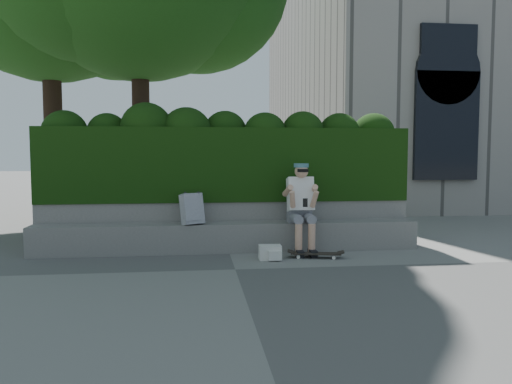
{
  "coord_description": "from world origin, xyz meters",
  "views": [
    {
      "loc": [
        -0.52,
        -6.49,
        1.53
      ],
      "look_at": [
        0.4,
        1.0,
        0.95
      ],
      "focal_mm": 35.0,
      "sensor_mm": 36.0,
      "label": 1
    }
  ],
  "objects": [
    {
      "name": "bench_ledge",
      "position": [
        0.0,
        1.25,
        0.23
      ],
      "size": [
        6.0,
        0.45,
        0.45
      ],
      "primitive_type": "cube",
      "color": "gray",
      "rests_on": "ground"
    },
    {
      "name": "hedge",
      "position": [
        0.0,
        1.95,
        1.35
      ],
      "size": [
        6.0,
        1.0,
        1.2
      ],
      "primitive_type": "cube",
      "color": "black",
      "rests_on": "planter_wall"
    },
    {
      "name": "person",
      "position": [
        1.11,
        1.07,
        0.75
      ],
      "size": [
        0.4,
        0.76,
        1.38
      ],
      "color": "slate",
      "rests_on": "ground"
    },
    {
      "name": "backpack_ground",
      "position": [
        0.55,
        0.57,
        0.1
      ],
      "size": [
        0.33,
        0.24,
        0.21
      ],
      "primitive_type": "cube",
      "rotation": [
        0.0,
        0.0,
        -0.04
      ],
      "color": "white",
      "rests_on": "ground"
    },
    {
      "name": "backpack_plaid",
      "position": [
        -0.57,
        1.15,
        0.69
      ],
      "size": [
        0.36,
        0.3,
        0.47
      ],
      "primitive_type": "cube",
      "rotation": [
        0.0,
        0.0,
        0.47
      ],
      "color": "silver",
      "rests_on": "bench_ledge"
    },
    {
      "name": "ground",
      "position": [
        0.0,
        0.0,
        0.0
      ],
      "size": [
        80.0,
        80.0,
        0.0
      ],
      "primitive_type": "plane",
      "color": "slate",
      "rests_on": "ground"
    },
    {
      "name": "planter_wall",
      "position": [
        0.0,
        1.73,
        0.38
      ],
      "size": [
        6.0,
        0.5,
        0.75
      ],
      "primitive_type": "cube",
      "color": "gray",
      "rests_on": "ground"
    },
    {
      "name": "skateboard",
      "position": [
        1.23,
        0.58,
        0.06
      ],
      "size": [
        0.75,
        0.33,
        0.08
      ],
      "rotation": [
        0.0,
        0.0,
        -0.21
      ],
      "color": "black",
      "rests_on": "ground"
    }
  ]
}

